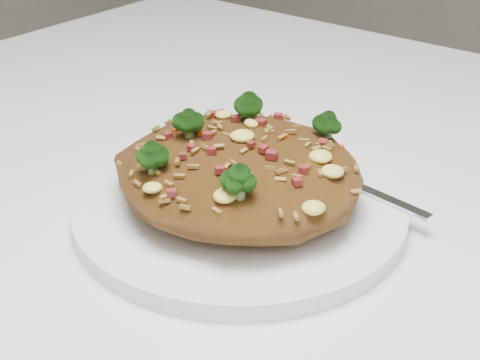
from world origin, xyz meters
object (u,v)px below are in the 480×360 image
at_px(dining_table, 385,307).
at_px(fork, 346,181).
at_px(fried_rice, 240,161).
at_px(plate, 240,206).

height_order(dining_table, fork, fork).
distance_m(dining_table, fried_rice, 0.18).
distance_m(plate, fork, 0.08).
height_order(dining_table, fried_rice, fried_rice).
distance_m(plate, fried_rice, 0.04).
relative_size(plate, fried_rice, 1.33).
bearing_deg(fork, dining_table, 15.05).
xyz_separation_m(plate, fried_rice, (-0.00, -0.00, 0.04)).
distance_m(dining_table, plate, 0.15).
xyz_separation_m(dining_table, plate, (-0.09, -0.07, 0.10)).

